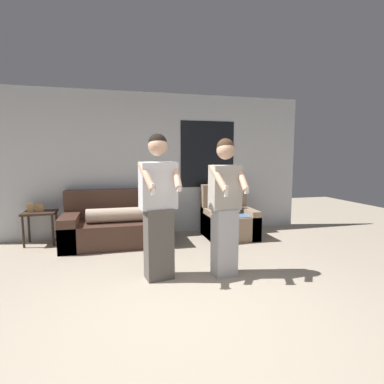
# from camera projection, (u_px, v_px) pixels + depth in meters

# --- Properties ---
(ground_plane) EXTENTS (14.00, 14.00, 0.00)m
(ground_plane) POSITION_uv_depth(u_px,v_px,m) (187.00, 319.00, 2.78)
(ground_plane) COLOR tan
(wall_back) EXTENTS (6.24, 0.07, 2.70)m
(wall_back) POSITION_uv_depth(u_px,v_px,m) (149.00, 164.00, 5.75)
(wall_back) COLOR silver
(wall_back) RESTS_ON ground_plane
(couch) EXTENTS (1.79, 0.97, 0.91)m
(couch) POSITION_uv_depth(u_px,v_px,m) (117.00, 226.00, 5.23)
(couch) COLOR #472D23
(couch) RESTS_ON ground_plane
(armchair) EXTENTS (0.89, 0.86, 0.97)m
(armchair) POSITION_uv_depth(u_px,v_px,m) (228.00, 220.00, 5.63)
(armchair) COLOR #937A60
(armchair) RESTS_ON ground_plane
(side_table) EXTENTS (0.53, 0.42, 0.72)m
(side_table) POSITION_uv_depth(u_px,v_px,m) (40.00, 216.00, 5.12)
(side_table) COLOR #332319
(side_table) RESTS_ON ground_plane
(person_left) EXTENTS (0.50, 0.52, 1.78)m
(person_left) POSITION_uv_depth(u_px,v_px,m) (159.00, 206.00, 3.62)
(person_left) COLOR #56514C
(person_left) RESTS_ON ground_plane
(person_right) EXTENTS (0.44, 0.48, 1.73)m
(person_right) POSITION_uv_depth(u_px,v_px,m) (225.00, 206.00, 3.73)
(person_right) COLOR #B2B2B7
(person_right) RESTS_ON ground_plane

